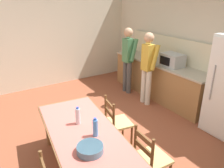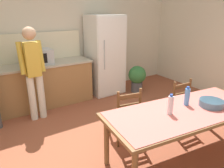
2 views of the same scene
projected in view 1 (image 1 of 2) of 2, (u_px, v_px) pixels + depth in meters
ground_plane at (102, 141)px, 4.00m from camera, size 8.32×8.32×0.00m
wall_back at (206, 46)px, 4.78m from camera, size 6.52×0.12×2.90m
wall_left at (42, 36)px, 6.00m from camera, size 0.12×5.20×2.90m
kitchen_counter at (158, 79)px, 5.66m from camera, size 2.94×0.66×0.93m
counter_splashback at (170, 49)px, 5.52m from camera, size 2.90×0.03×0.60m
microwave at (172, 60)px, 5.09m from camera, size 0.50×0.39×0.30m
dining_table at (85, 138)px, 2.97m from camera, size 2.29×1.14×0.76m
bottle_near_centre at (78, 116)px, 3.12m from camera, size 0.07×0.07×0.27m
bottle_off_centre at (95, 128)px, 2.85m from camera, size 0.07×0.07×0.27m
serving_bowl at (90, 148)px, 2.57m from camera, size 0.32×0.32×0.09m
chair_side_far_left at (117, 122)px, 3.77m from camera, size 0.48×0.47×0.91m
chair_side_far_right at (150, 158)px, 2.94m from camera, size 0.44×0.42×0.91m
person_at_sink at (128, 57)px, 5.71m from camera, size 0.44×0.30×1.74m
person_at_counter at (148, 65)px, 5.08m from camera, size 0.43×0.30×1.73m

